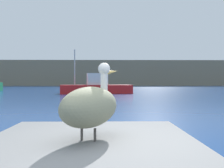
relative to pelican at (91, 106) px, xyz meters
The scene contains 3 objects.
hillside_backdrop 79.22m from the pelican, 89.71° to the left, with size 140.00×15.02×7.18m, color #7F755B.
pelican is the anchor object (origin of this frame).
fishing_boat_red 25.92m from the pelican, 92.15° to the left, with size 7.84×3.28×4.67m.
Camera 1 is at (-0.22, -2.79, 1.34)m, focal length 43.42 mm.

